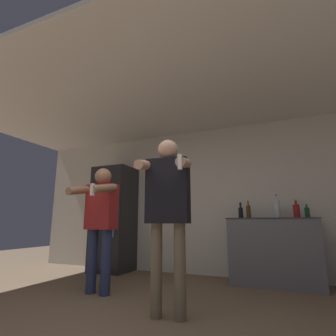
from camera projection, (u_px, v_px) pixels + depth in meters
wall_back at (201, 199)px, 4.69m from camera, size 7.00×0.06×2.55m
ceiling_slab at (169, 96)px, 3.61m from camera, size 7.00×3.44×0.05m
refrigerator at (114, 218)px, 4.94m from camera, size 0.71×0.65×1.91m
counter at (274, 251)px, 3.78m from camera, size 1.24×0.65×0.93m
bottle_dark_rum at (249, 211)px, 4.04m from camera, size 0.07×0.07×0.27m
bottle_short_whiskey at (307, 212)px, 3.73m from camera, size 0.06×0.06×0.21m
bottle_green_wine at (297, 211)px, 3.79m from camera, size 0.09×0.09×0.27m
bottle_brown_liquor at (241, 212)px, 4.09m from camera, size 0.07×0.07×0.26m
bottle_amber_bourbon at (277, 208)px, 3.89m from camera, size 0.08×0.08×0.35m
person_woman_foreground at (168, 202)px, 2.60m from camera, size 0.53×0.47×1.71m
person_man_side at (100, 216)px, 3.40m from camera, size 0.50×0.55×1.59m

